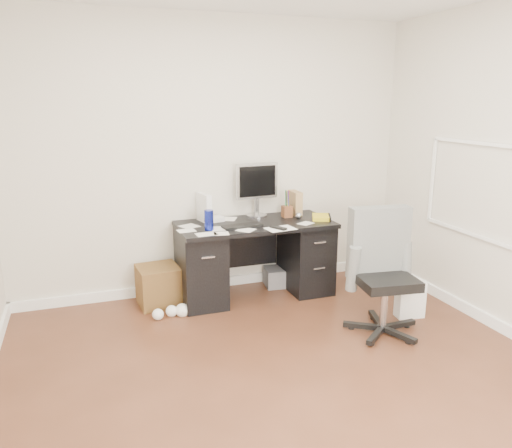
% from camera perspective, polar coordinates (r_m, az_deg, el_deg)
% --- Properties ---
extents(ground, '(4.00, 4.00, 0.00)m').
position_cam_1_polar(ground, '(3.60, 4.29, -18.09)').
color(ground, '#462616').
rests_on(ground, ground).
extents(room_shell, '(4.02, 4.02, 2.71)m').
position_cam_1_polar(room_shell, '(3.10, 5.19, 9.22)').
color(room_shell, silver).
rests_on(room_shell, ground).
extents(desk, '(1.50, 0.70, 0.75)m').
position_cam_1_polar(desk, '(4.94, -0.11, -3.78)').
color(desk, black).
rests_on(desk, ground).
extents(loose_papers, '(1.10, 0.60, 0.00)m').
position_cam_1_polar(loose_papers, '(4.73, -2.19, -0.16)').
color(loose_papers, white).
rests_on(loose_papers, desk).
extents(lcd_monitor, '(0.46, 0.28, 0.56)m').
position_cam_1_polar(lcd_monitor, '(5.03, 0.07, 3.95)').
color(lcd_monitor, '#AEAEB2').
rests_on(lcd_monitor, desk).
extents(keyboard, '(0.39, 0.17, 0.02)m').
position_cam_1_polar(keyboard, '(4.67, -1.58, -0.21)').
color(keyboard, black).
rests_on(keyboard, desk).
extents(computer_mouse, '(0.08, 0.08, 0.07)m').
position_cam_1_polar(computer_mouse, '(4.99, 4.89, 0.95)').
color(computer_mouse, '#AEAEB2').
rests_on(computer_mouse, desk).
extents(travel_mug, '(0.10, 0.10, 0.19)m').
position_cam_1_polar(travel_mug, '(4.56, -5.40, 0.43)').
color(travel_mug, navy).
rests_on(travel_mug, desk).
extents(white_binder, '(0.16, 0.26, 0.28)m').
position_cam_1_polar(white_binder, '(4.87, -5.96, 1.85)').
color(white_binder, white).
rests_on(white_binder, desk).
extents(magazine_file, '(0.11, 0.21, 0.24)m').
position_cam_1_polar(magazine_file, '(5.17, 4.49, 2.42)').
color(magazine_file, olive).
rests_on(magazine_file, desk).
extents(pen_cup, '(0.12, 0.12, 0.27)m').
position_cam_1_polar(pen_cup, '(5.04, 3.57, 2.32)').
color(pen_cup, brown).
rests_on(pen_cup, desk).
extents(yellow_book, '(0.25, 0.27, 0.04)m').
position_cam_1_polar(yellow_book, '(5.02, 7.47, 0.78)').
color(yellow_book, gold).
rests_on(yellow_book, desk).
extents(paper_remote, '(0.29, 0.25, 0.02)m').
position_cam_1_polar(paper_remote, '(4.61, 2.80, -0.41)').
color(paper_remote, white).
rests_on(paper_remote, desk).
extents(office_chair, '(0.67, 0.67, 1.05)m').
position_cam_1_polar(office_chair, '(4.25, 14.62, -5.51)').
color(office_chair, '#595C59').
rests_on(office_chair, ground).
extents(pc_tower, '(0.31, 0.42, 0.38)m').
position_cam_1_polar(pc_tower, '(5.67, 15.00, -4.07)').
color(pc_tower, '#AAA49A').
rests_on(pc_tower, ground).
extents(shopping_bag, '(0.27, 0.21, 0.34)m').
position_cam_1_polar(shopping_bag, '(4.74, 17.20, -8.20)').
color(shopping_bag, white).
rests_on(shopping_bag, ground).
extents(wicker_basket, '(0.41, 0.41, 0.38)m').
position_cam_1_polar(wicker_basket, '(4.88, -11.07, -6.91)').
color(wicker_basket, '#492B15').
rests_on(wicker_basket, ground).
extents(desk_printer, '(0.35, 0.30, 0.19)m').
position_cam_1_polar(desk_printer, '(5.30, 2.78, -6.01)').
color(desk_printer, slate).
rests_on(desk_printer, ground).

